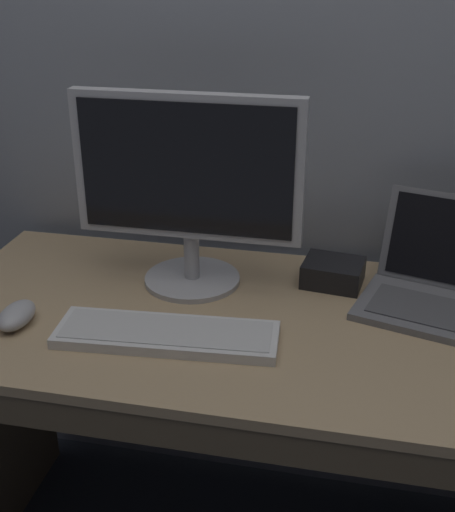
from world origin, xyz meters
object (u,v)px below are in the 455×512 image
object	(u,v)px
wired_keyboard	(167,334)
external_drive_box	(333,273)
external_monitor	(188,181)
laptop_space_gray	(447,290)
computer_mouse	(17,315)

from	to	relation	value
wired_keyboard	external_drive_box	world-z (taller)	external_drive_box
external_monitor	wired_keyboard	bearing A→B (deg)	-86.46
laptop_space_gray	external_monitor	world-z (taller)	external_monitor
laptop_space_gray	computer_mouse	distance (m)	0.92
external_monitor	computer_mouse	size ratio (longest dim) A/B	4.44
wired_keyboard	external_drive_box	xyz separation A→B (m)	(0.31, 0.32, 0.02)
external_monitor	wired_keyboard	xyz separation A→B (m)	(0.01, -0.24, -0.24)
laptop_space_gray	external_drive_box	bearing A→B (deg)	165.27
wired_keyboard	laptop_space_gray	bearing A→B (deg)	24.12
external_monitor	external_drive_box	bearing A→B (deg)	12.93
external_monitor	laptop_space_gray	bearing A→B (deg)	0.90
computer_mouse	external_monitor	bearing A→B (deg)	37.29
wired_keyboard	computer_mouse	xyz separation A→B (m)	(-0.32, -0.01, 0.01)
wired_keyboard	external_drive_box	distance (m)	0.44
external_drive_box	wired_keyboard	bearing A→B (deg)	-134.45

